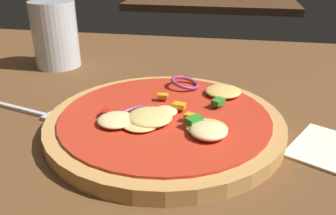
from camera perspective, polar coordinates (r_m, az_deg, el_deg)
dining_table at (r=0.44m, az=4.77°, el=-4.30°), size 1.28×0.89×0.03m
pizza at (r=0.42m, az=-0.37°, el=-2.26°), size 0.28×0.28×0.03m
fork at (r=0.50m, az=-21.51°, el=-0.60°), size 0.19×0.06×0.01m
beer_glass at (r=0.67m, az=-17.77°, el=10.95°), size 0.08×0.08×0.12m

